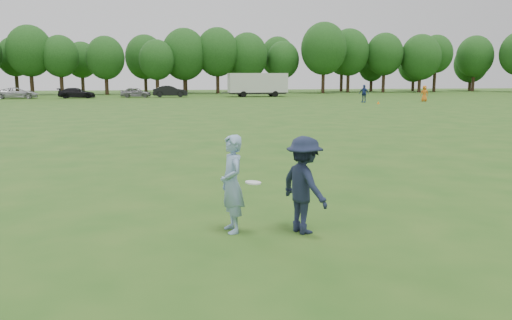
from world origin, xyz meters
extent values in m
plane|color=#245016|center=(0.00, 0.00, 0.00)|extent=(200.00, 200.00, 0.00)
imported|color=#82A3C9|center=(-1.36, 0.23, 0.84)|extent=(0.49, 0.67, 1.69)
imported|color=#192138|center=(-0.16, -0.06, 0.83)|extent=(0.96, 1.23, 1.67)
imported|color=navy|center=(19.51, 41.90, 0.94)|extent=(1.09, 1.10, 1.87)
imported|color=orange|center=(26.80, 42.26, 0.88)|extent=(0.97, 0.76, 1.76)
imported|color=#B7B7BC|center=(-19.04, 59.36, 0.69)|extent=(5.21, 2.90, 1.38)
imported|color=black|center=(-11.94, 59.40, 0.66)|extent=(4.55, 1.87, 1.32)
imported|color=slate|center=(-4.61, 60.08, 0.67)|extent=(4.09, 2.02, 1.34)
imported|color=black|center=(-0.12, 60.57, 0.76)|extent=(4.65, 1.65, 1.53)
cone|color=orange|center=(19.58, 38.51, 0.15)|extent=(0.28, 0.28, 0.30)
cylinder|color=white|center=(-1.04, -0.01, 0.90)|extent=(0.32, 0.31, 0.05)
cube|color=silver|center=(11.72, 59.64, 1.90)|extent=(8.00, 2.50, 2.60)
cube|color=black|center=(11.72, 59.64, 0.50)|extent=(7.60, 2.30, 0.25)
cylinder|color=black|center=(9.52, 58.39, 0.40)|extent=(0.80, 0.25, 0.80)
cylinder|color=black|center=(9.52, 60.89, 0.40)|extent=(0.80, 0.25, 0.80)
cylinder|color=black|center=(13.92, 58.39, 0.40)|extent=(0.80, 0.25, 0.80)
cylinder|color=black|center=(13.92, 60.89, 0.40)|extent=(0.80, 0.25, 0.80)
cube|color=#333333|center=(7.32, 59.64, 0.55)|extent=(1.20, 0.15, 0.12)
cylinder|color=#332114|center=(-20.22, 73.48, 1.86)|extent=(0.56, 0.56, 3.71)
ellipsoid|color=#193F15|center=(-20.22, 73.48, 6.55)|extent=(6.68, 6.68, 7.68)
cylinder|color=#332114|center=(-15.90, 73.09, 1.73)|extent=(0.56, 0.56, 3.46)
ellipsoid|color=#193F15|center=(-15.90, 73.09, 5.79)|extent=(5.49, 5.49, 6.31)
cylinder|color=#332114|center=(-9.32, 72.95, 1.57)|extent=(0.56, 0.56, 3.14)
ellipsoid|color=#193F15|center=(-9.32, 72.95, 5.60)|extent=(5.78, 5.78, 6.64)
cylinder|color=#332114|center=(-1.61, 72.69, 1.51)|extent=(0.56, 0.56, 3.01)
ellipsoid|color=#193F15|center=(-1.61, 72.69, 5.34)|extent=(5.46, 5.46, 6.28)
cylinder|color=#332114|center=(2.83, 75.07, 1.61)|extent=(0.56, 0.56, 3.23)
ellipsoid|color=#193F15|center=(2.83, 75.07, 6.32)|extent=(7.29, 7.29, 8.38)
cylinder|color=#332114|center=(8.24, 74.97, 1.88)|extent=(0.56, 0.56, 3.77)
ellipsoid|color=#193F15|center=(8.24, 74.97, 6.72)|extent=(6.95, 6.95, 8.00)
cylinder|color=#332114|center=(13.38, 75.56, 1.66)|extent=(0.56, 0.56, 3.33)
ellipsoid|color=#193F15|center=(13.38, 75.56, 6.18)|extent=(6.71, 6.71, 7.71)
cylinder|color=#332114|center=(19.58, 75.81, 1.61)|extent=(0.56, 0.56, 3.22)
ellipsoid|color=#193F15|center=(19.58, 75.81, 5.57)|extent=(5.54, 5.54, 6.37)
cylinder|color=#332114|center=(25.83, 72.87, 2.08)|extent=(0.56, 0.56, 4.15)
ellipsoid|color=#193F15|center=(25.83, 72.87, 7.38)|extent=(7.59, 7.59, 8.73)
cylinder|color=#332114|center=(31.73, 76.39, 1.97)|extent=(0.56, 0.56, 3.95)
ellipsoid|color=#193F15|center=(31.73, 76.39, 6.99)|extent=(7.16, 7.16, 8.24)
cylinder|color=#332114|center=(37.86, 75.01, 1.95)|extent=(0.56, 0.56, 3.90)
ellipsoid|color=#193F15|center=(37.86, 75.01, 6.66)|extent=(6.49, 6.49, 7.46)
cylinder|color=#332114|center=(44.17, 73.78, 1.58)|extent=(0.56, 0.56, 3.16)
ellipsoid|color=#193F15|center=(44.17, 73.78, 6.13)|extent=(6.99, 6.99, 8.04)
cylinder|color=#332114|center=(48.56, 76.19, 2.15)|extent=(0.56, 0.56, 4.29)
ellipsoid|color=#193F15|center=(48.56, 76.19, 6.85)|extent=(6.02, 6.02, 6.93)
cylinder|color=#332114|center=(57.70, 77.76, 1.84)|extent=(0.56, 0.56, 3.68)
ellipsoid|color=#193F15|center=(57.70, 77.76, 6.56)|extent=(6.78, 6.78, 7.80)
cylinder|color=#332114|center=(-24.24, 81.39, 1.80)|extent=(0.56, 0.56, 3.61)
ellipsoid|color=#193F15|center=(-24.24, 81.39, 5.98)|extent=(5.58, 5.58, 6.42)
cylinder|color=#332114|center=(-13.94, 81.92, 1.65)|extent=(0.56, 0.56, 3.29)
ellipsoid|color=#193F15|center=(-13.94, 81.92, 5.55)|extent=(5.30, 5.30, 6.09)
cylinder|color=#332114|center=(-3.49, 83.39, 1.64)|extent=(0.56, 0.56, 3.28)
ellipsoid|color=#193F15|center=(-3.49, 83.39, 6.16)|extent=(6.78, 6.78, 7.79)
cylinder|color=#332114|center=(3.45, 81.85, 1.56)|extent=(0.56, 0.56, 3.11)
ellipsoid|color=#193F15|center=(3.45, 81.85, 5.38)|extent=(5.34, 5.34, 6.14)
cylinder|color=#332114|center=(12.88, 83.26, 1.75)|extent=(0.56, 0.56, 3.50)
ellipsoid|color=#193F15|center=(12.88, 83.26, 5.55)|extent=(4.82, 4.82, 5.54)
cylinder|color=#332114|center=(20.66, 83.86, 1.90)|extent=(0.56, 0.56, 3.80)
ellipsoid|color=#193F15|center=(20.66, 83.86, 6.49)|extent=(6.34, 6.34, 7.29)
cylinder|color=#332114|center=(32.72, 82.11, 1.92)|extent=(0.56, 0.56, 3.84)
ellipsoid|color=#193F15|center=(32.72, 82.11, 6.01)|extent=(5.09, 5.09, 5.86)
cylinder|color=#332114|center=(38.25, 80.94, 1.29)|extent=(0.56, 0.56, 2.58)
ellipsoid|color=#193F15|center=(38.25, 80.94, 4.64)|extent=(4.86, 4.86, 5.59)
cylinder|color=#332114|center=(47.73, 82.38, 1.31)|extent=(0.56, 0.56, 2.62)
ellipsoid|color=#193F15|center=(47.73, 82.38, 5.22)|extent=(6.11, 6.11, 7.02)
cylinder|color=#332114|center=(59.29, 81.05, 1.27)|extent=(0.56, 0.56, 2.54)
ellipsoid|color=#193F15|center=(59.29, 81.05, 5.29)|extent=(6.47, 6.47, 7.44)
camera|label=1|loc=(-2.67, -8.02, 2.65)|focal=35.00mm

